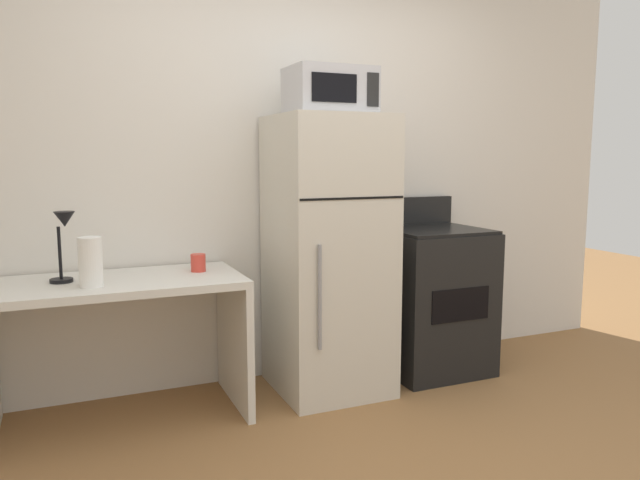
{
  "coord_description": "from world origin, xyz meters",
  "views": [
    {
      "loc": [
        -1.29,
        -1.85,
        1.36
      ],
      "look_at": [
        -0.02,
        1.1,
        0.92
      ],
      "focal_mm": 33.78,
      "sensor_mm": 36.0,
      "label": 1
    }
  ],
  "objects_px": {
    "coffee_mug": "(198,263)",
    "desk": "(119,322)",
    "microwave": "(330,91)",
    "refrigerator": "(328,255)",
    "desk_lamp": "(63,234)",
    "paper_towel_roll": "(90,262)",
    "oven_range": "(432,299)"
  },
  "relations": [
    {
      "from": "desk",
      "to": "microwave",
      "type": "distance_m",
      "value": 1.68
    },
    {
      "from": "desk",
      "to": "desk_lamp",
      "type": "distance_m",
      "value": 0.52
    },
    {
      "from": "paper_towel_roll",
      "to": "microwave",
      "type": "bearing_deg",
      "value": 4.81
    },
    {
      "from": "paper_towel_roll",
      "to": "refrigerator",
      "type": "height_order",
      "value": "refrigerator"
    },
    {
      "from": "desk",
      "to": "paper_towel_roll",
      "type": "distance_m",
      "value": 0.39
    },
    {
      "from": "coffee_mug",
      "to": "paper_towel_roll",
      "type": "distance_m",
      "value": 0.59
    },
    {
      "from": "desk_lamp",
      "to": "refrigerator",
      "type": "xyz_separation_m",
      "value": [
        1.41,
        -0.03,
        -0.19
      ]
    },
    {
      "from": "coffee_mug",
      "to": "desk",
      "type": "bearing_deg",
      "value": -172.37
    },
    {
      "from": "desk",
      "to": "refrigerator",
      "type": "relative_size",
      "value": 0.78
    },
    {
      "from": "desk_lamp",
      "to": "oven_range",
      "type": "relative_size",
      "value": 0.32
    },
    {
      "from": "desk",
      "to": "coffee_mug",
      "type": "bearing_deg",
      "value": 7.63
    },
    {
      "from": "coffee_mug",
      "to": "paper_towel_roll",
      "type": "height_order",
      "value": "paper_towel_roll"
    },
    {
      "from": "coffee_mug",
      "to": "refrigerator",
      "type": "bearing_deg",
      "value": -4.73
    },
    {
      "from": "desk_lamp",
      "to": "refrigerator",
      "type": "distance_m",
      "value": 1.42
    },
    {
      "from": "desk_lamp",
      "to": "paper_towel_roll",
      "type": "height_order",
      "value": "desk_lamp"
    },
    {
      "from": "paper_towel_roll",
      "to": "oven_range",
      "type": "bearing_deg",
      "value": 4.42
    },
    {
      "from": "microwave",
      "to": "oven_range",
      "type": "height_order",
      "value": "microwave"
    },
    {
      "from": "refrigerator",
      "to": "oven_range",
      "type": "bearing_deg",
      "value": 2.1
    },
    {
      "from": "refrigerator",
      "to": "microwave",
      "type": "height_order",
      "value": "microwave"
    },
    {
      "from": "refrigerator",
      "to": "oven_range",
      "type": "xyz_separation_m",
      "value": [
        0.74,
        0.03,
        -0.33
      ]
    },
    {
      "from": "desk",
      "to": "refrigerator",
      "type": "distance_m",
      "value": 1.2
    },
    {
      "from": "paper_towel_roll",
      "to": "microwave",
      "type": "xyz_separation_m",
      "value": [
        1.3,
        0.11,
        0.86
      ]
    },
    {
      "from": "coffee_mug",
      "to": "microwave",
      "type": "relative_size",
      "value": 0.21
    },
    {
      "from": "refrigerator",
      "to": "microwave",
      "type": "xyz_separation_m",
      "value": [
        0.0,
        -0.02,
        0.93
      ]
    },
    {
      "from": "desk_lamp",
      "to": "oven_range",
      "type": "height_order",
      "value": "desk_lamp"
    },
    {
      "from": "paper_towel_roll",
      "to": "refrigerator",
      "type": "distance_m",
      "value": 1.3
    },
    {
      "from": "refrigerator",
      "to": "paper_towel_roll",
      "type": "bearing_deg",
      "value": -174.26
    },
    {
      "from": "desk",
      "to": "desk_lamp",
      "type": "height_order",
      "value": "desk_lamp"
    },
    {
      "from": "coffee_mug",
      "to": "refrigerator",
      "type": "distance_m",
      "value": 0.75
    },
    {
      "from": "paper_towel_roll",
      "to": "oven_range",
      "type": "height_order",
      "value": "oven_range"
    },
    {
      "from": "microwave",
      "to": "refrigerator",
      "type": "bearing_deg",
      "value": 90.31
    },
    {
      "from": "desk",
      "to": "oven_range",
      "type": "distance_m",
      "value": 1.91
    }
  ]
}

